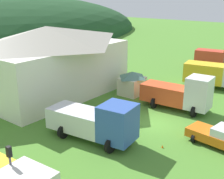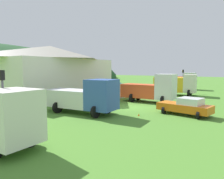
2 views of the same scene
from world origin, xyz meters
name	(u,v)px [view 1 (image 1 of 2)]	position (x,y,z in m)	size (l,w,h in m)	color
ground_plane	(154,123)	(0.00, 0.00, 0.00)	(200.00, 200.00, 0.00)	#4C842D
depot_building	(48,59)	(0.14, 14.25, 3.97)	(17.29, 11.87, 7.71)	white
play_shed_cream	(132,83)	(5.44, 6.16, 1.40)	(2.94, 2.54, 2.71)	beige
box_truck_blue	(97,121)	(-5.59, 2.03, 1.66)	(3.79, 7.63, 3.36)	#3356AD
heavy_rig_white	(181,93)	(4.46, -0.33, 1.75)	(3.36, 7.02, 3.68)	white
heavy_rig_striped	(214,73)	(13.91, -0.26, 1.80)	(4.03, 6.92, 3.41)	silver
tow_truck_silver	(220,57)	(24.55, 2.56, 1.77)	(3.86, 7.05, 3.50)	silver
service_pickup_orange	(221,137)	(-0.60, -6.11, 0.83)	(2.83, 5.12, 1.66)	orange
traffic_light_west	(12,177)	(-14.79, -0.41, 2.62)	(0.20, 0.32, 4.28)	#4C4C51
traffic_light_east	(224,61)	(17.93, -0.04, 2.55)	(0.20, 0.32, 4.15)	#4C4C51
traffic_cone_near_pickup	(146,96)	(5.90, 4.49, 0.00)	(0.36, 0.36, 0.48)	orange
traffic_cone_mid_row	(162,148)	(-3.48, -2.71, 0.00)	(0.36, 0.36, 0.47)	orange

